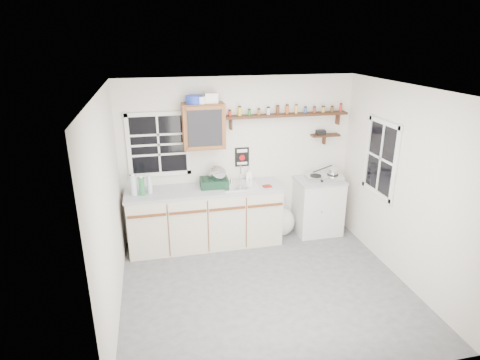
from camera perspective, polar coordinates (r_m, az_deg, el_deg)
The scene contains 18 objects.
room at distance 4.75m, azimuth 3.96°, elevation -2.46°, with size 3.64×3.24×2.54m.
main_cabinet at distance 6.12m, azimuth -4.95°, elevation -5.21°, with size 2.31×0.63×0.92m.
right_cabinet at distance 6.61m, azimuth 11.01°, elevation -3.61°, with size 0.73×0.57×0.91m.
sink at distance 6.03m, azimuth -0.03°, elevation -0.69°, with size 0.52×0.44×0.29m.
upper_cabinet at distance 5.82m, azimuth -5.20°, elevation 7.66°, with size 0.60×0.32×0.65m.
upper_cabinet_clutter at distance 5.75m, azimuth -5.63°, elevation 11.39°, with size 0.45×0.24×0.14m.
spice_shelf at distance 6.16m, azimuth 6.64°, elevation 9.27°, with size 1.91×0.18×0.35m.
secondary_shelf at distance 6.47m, azimuth 11.84°, elevation 6.31°, with size 0.45×0.16×0.24m.
warning_sign at distance 6.20m, azimuth 0.29°, elevation 3.30°, with size 0.22×0.02×0.30m.
window_back at distance 5.98m, azimuth -11.50°, elevation 4.96°, with size 0.93×0.03×0.98m.
window_right at distance 5.87m, azimuth 19.42°, elevation 2.92°, with size 0.03×0.78×1.08m.
water_bottles at distance 5.83m, azimuth -14.01°, elevation -0.76°, with size 0.30×0.13×0.32m.
dish_rack at distance 5.98m, azimuth -3.56°, elevation -0.01°, with size 0.43×0.33×0.31m.
soap_bottle at distance 6.23m, azimuth 1.33°, elevation 0.89°, with size 0.09×0.09×0.20m, color white.
rag at distance 5.99m, azimuth 3.89°, elevation -0.89°, with size 0.12×0.10×0.02m, color maroon.
hotplate at distance 6.44m, azimuth 11.88°, elevation 0.39°, with size 0.61×0.37×0.08m.
saucepan at distance 6.47m, azimuth 13.02°, elevation 1.17°, with size 0.36×0.21×0.16m.
trash_bag at distance 6.56m, azimuth 5.82°, elevation -5.86°, with size 0.44×0.40×0.50m.
Camera 1 is at (-1.27, -4.20, 3.05)m, focal length 30.00 mm.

